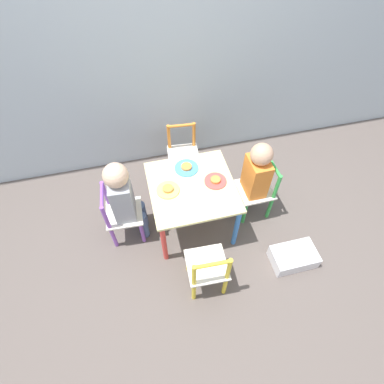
{
  "coord_description": "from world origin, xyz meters",
  "views": [
    {
      "loc": [
        -0.31,
        -1.28,
        2.08
      ],
      "look_at": [
        0.0,
        0.0,
        0.39
      ],
      "focal_mm": 28.0,
      "sensor_mm": 36.0,
      "label": 1
    }
  ],
  "objects_px": {
    "kids_table": "(192,192)",
    "plate_right": "(215,181)",
    "plate_left": "(168,190)",
    "chair_yellow": "(207,269)",
    "child_right": "(254,176)",
    "child_left": "(124,197)",
    "chair_purple": "(121,214)",
    "chair_green": "(257,190)",
    "plate_back": "(186,168)",
    "chair_orange": "(183,154)",
    "storage_bin": "(293,257)"
  },
  "relations": [
    {
      "from": "child_right",
      "to": "plate_right",
      "type": "distance_m",
      "value": 0.3
    },
    {
      "from": "chair_yellow",
      "to": "chair_green",
      "type": "bearing_deg",
      "value": -133.21
    },
    {
      "from": "chair_purple",
      "to": "plate_right",
      "type": "bearing_deg",
      "value": -89.21
    },
    {
      "from": "child_left",
      "to": "plate_right",
      "type": "bearing_deg",
      "value": -89.14
    },
    {
      "from": "chair_yellow",
      "to": "plate_right",
      "type": "distance_m",
      "value": 0.61
    },
    {
      "from": "chair_yellow",
      "to": "child_left",
      "type": "relative_size",
      "value": 0.67
    },
    {
      "from": "chair_purple",
      "to": "storage_bin",
      "type": "distance_m",
      "value": 1.3
    },
    {
      "from": "chair_purple",
      "to": "child_left",
      "type": "height_order",
      "value": "child_left"
    },
    {
      "from": "kids_table",
      "to": "chair_purple",
      "type": "height_order",
      "value": "chair_purple"
    },
    {
      "from": "chair_yellow",
      "to": "chair_orange",
      "type": "bearing_deg",
      "value": -91.29
    },
    {
      "from": "child_left",
      "to": "plate_left",
      "type": "xyz_separation_m",
      "value": [
        0.3,
        -0.03,
        0.02
      ]
    },
    {
      "from": "kids_table",
      "to": "plate_left",
      "type": "relative_size",
      "value": 3.76
    },
    {
      "from": "kids_table",
      "to": "storage_bin",
      "type": "distance_m",
      "value": 0.89
    },
    {
      "from": "chair_purple",
      "to": "child_left",
      "type": "relative_size",
      "value": 0.67
    },
    {
      "from": "chair_purple",
      "to": "chair_orange",
      "type": "height_order",
      "value": "same"
    },
    {
      "from": "plate_right",
      "to": "plate_left",
      "type": "xyz_separation_m",
      "value": [
        -0.34,
        0.0,
        0.0
      ]
    },
    {
      "from": "plate_left",
      "to": "chair_yellow",
      "type": "bearing_deg",
      "value": -74.78
    },
    {
      "from": "kids_table",
      "to": "plate_right",
      "type": "distance_m",
      "value": 0.19
    },
    {
      "from": "plate_right",
      "to": "plate_left",
      "type": "bearing_deg",
      "value": 180.0
    },
    {
      "from": "chair_green",
      "to": "chair_yellow",
      "type": "distance_m",
      "value": 0.77
    },
    {
      "from": "plate_right",
      "to": "storage_bin",
      "type": "xyz_separation_m",
      "value": [
        0.47,
        -0.51,
        -0.41
      ]
    },
    {
      "from": "storage_bin",
      "to": "chair_purple",
      "type": "bearing_deg",
      "value": 155.27
    },
    {
      "from": "chair_orange",
      "to": "child_left",
      "type": "bearing_deg",
      "value": -130.62
    },
    {
      "from": "chair_purple",
      "to": "plate_right",
      "type": "relative_size",
      "value": 3.24
    },
    {
      "from": "chair_orange",
      "to": "child_right",
      "type": "distance_m",
      "value": 0.69
    },
    {
      "from": "chair_green",
      "to": "child_left",
      "type": "height_order",
      "value": "child_left"
    },
    {
      "from": "child_right",
      "to": "storage_bin",
      "type": "distance_m",
      "value": 0.66
    },
    {
      "from": "chair_green",
      "to": "chair_purple",
      "type": "relative_size",
      "value": 1.0
    },
    {
      "from": "plate_right",
      "to": "chair_yellow",
      "type": "bearing_deg",
      "value": -110.32
    },
    {
      "from": "child_left",
      "to": "plate_back",
      "type": "xyz_separation_m",
      "value": [
        0.47,
        0.14,
        0.02
      ]
    },
    {
      "from": "plate_right",
      "to": "plate_back",
      "type": "height_order",
      "value": "same"
    },
    {
      "from": "chair_purple",
      "to": "plate_back",
      "type": "distance_m",
      "value": 0.59
    },
    {
      "from": "chair_green",
      "to": "plate_right",
      "type": "xyz_separation_m",
      "value": [
        -0.36,
        -0.01,
        0.22
      ]
    },
    {
      "from": "kids_table",
      "to": "plate_right",
      "type": "bearing_deg",
      "value": 0.0
    },
    {
      "from": "chair_purple",
      "to": "plate_left",
      "type": "bearing_deg",
      "value": -91.53
    },
    {
      "from": "chair_green",
      "to": "plate_left",
      "type": "distance_m",
      "value": 0.73
    },
    {
      "from": "child_right",
      "to": "plate_right",
      "type": "bearing_deg",
      "value": -89.56
    },
    {
      "from": "chair_green",
      "to": "plate_right",
      "type": "distance_m",
      "value": 0.42
    },
    {
      "from": "child_right",
      "to": "child_left",
      "type": "relative_size",
      "value": 0.96
    },
    {
      "from": "chair_purple",
      "to": "chair_yellow",
      "type": "distance_m",
      "value": 0.75
    },
    {
      "from": "chair_yellow",
      "to": "plate_back",
      "type": "bearing_deg",
      "value": -89.32
    },
    {
      "from": "plate_right",
      "to": "kids_table",
      "type": "bearing_deg",
      "value": 180.0
    },
    {
      "from": "plate_left",
      "to": "plate_right",
      "type": "bearing_deg",
      "value": -0.0
    },
    {
      "from": "chair_purple",
      "to": "plate_left",
      "type": "height_order",
      "value": "chair_purple"
    },
    {
      "from": "plate_right",
      "to": "plate_left",
      "type": "relative_size",
      "value": 0.99
    },
    {
      "from": "plate_left",
      "to": "chair_orange",
      "type": "bearing_deg",
      "value": 67.38
    },
    {
      "from": "chair_purple",
      "to": "child_left",
      "type": "xyz_separation_m",
      "value": [
        0.06,
        -0.0,
        0.2
      ]
    },
    {
      "from": "chair_yellow",
      "to": "storage_bin",
      "type": "distance_m",
      "value": 0.7
    },
    {
      "from": "chair_purple",
      "to": "plate_right",
      "type": "xyz_separation_m",
      "value": [
        0.7,
        -0.03,
        0.22
      ]
    },
    {
      "from": "plate_right",
      "to": "storage_bin",
      "type": "distance_m",
      "value": 0.81
    }
  ]
}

